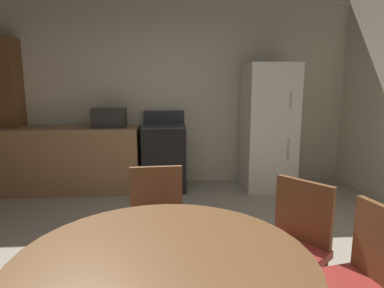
{
  "coord_description": "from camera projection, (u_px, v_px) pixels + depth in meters",
  "views": [
    {
      "loc": [
        -0.01,
        -1.94,
        1.44
      ],
      "look_at": [
        0.19,
        0.82,
        0.95
      ],
      "focal_mm": 29.76,
      "sensor_mm": 36.0,
      "label": 1
    }
  ],
  "objects": [
    {
      "name": "kitchen_counter",
      "position": [
        64.0,
        159.0,
        4.43
      ],
      "size": [
        2.08,
        0.6,
        0.9
      ],
      "primitive_type": "cube",
      "color": "#9E754C",
      "rests_on": "ground"
    },
    {
      "name": "chair_east",
      "position": [
        362.0,
        282.0,
        1.55
      ],
      "size": [
        0.46,
        0.46,
        0.87
      ],
      "rotation": [
        0.0,
        0.0,
        3.32
      ],
      "color": "brown",
      "rests_on": "ground"
    },
    {
      "name": "oven_range",
      "position": [
        164.0,
        157.0,
        4.53
      ],
      "size": [
        0.6,
        0.6,
        1.1
      ],
      "color": "black",
      "rests_on": "ground"
    },
    {
      "name": "microwave",
      "position": [
        110.0,
        118.0,
        4.37
      ],
      "size": [
        0.44,
        0.32,
        0.26
      ],
      "primitive_type": "cube",
      "color": "#2D2B28",
      "rests_on": "kitchen_counter"
    },
    {
      "name": "chair_northeast",
      "position": [
        292.0,
        242.0,
        1.95
      ],
      "size": [
        0.56,
        0.56,
        0.87
      ],
      "rotation": [
        0.0,
        0.0,
        3.8
      ],
      "color": "brown",
      "rests_on": "ground"
    },
    {
      "name": "wall_back",
      "position": [
        170.0,
        93.0,
        4.77
      ],
      "size": [
        5.63,
        0.12,
        2.7
      ],
      "primitive_type": "cube",
      "color": "beige",
      "rests_on": "ground"
    },
    {
      "name": "refrigerator",
      "position": [
        268.0,
        127.0,
        4.51
      ],
      "size": [
        0.68,
        0.68,
        1.76
      ],
      "color": "silver",
      "rests_on": "ground"
    },
    {
      "name": "pantry_column",
      "position": [
        6.0,
        116.0,
        4.44
      ],
      "size": [
        0.44,
        0.36,
        2.1
      ],
      "primitive_type": "cube",
      "color": "brown",
      "rests_on": "ground"
    },
    {
      "name": "chair_north",
      "position": [
        157.0,
        221.0,
        2.27
      ],
      "size": [
        0.42,
        0.42,
        0.87
      ],
      "rotation": [
        0.0,
        0.0,
        4.78
      ],
      "color": "brown",
      "rests_on": "ground"
    }
  ]
}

